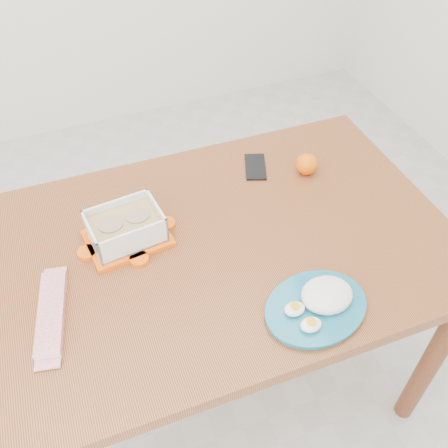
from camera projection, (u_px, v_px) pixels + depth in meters
name	position (u px, v px, depth m)	size (l,w,h in m)	color
ground	(188.00, 367.00, 1.88)	(3.50, 3.50, 0.00)	#B7B7B2
dining_table	(224.00, 264.00, 1.39)	(1.23, 0.83, 0.75)	brown
food_container	(126.00, 228.00, 1.29)	(0.23, 0.18, 0.09)	#FC5C07
orange_fruit	(307.00, 164.00, 1.49)	(0.07, 0.07, 0.07)	#FF6F05
rice_plate	(320.00, 302.00, 1.15)	(0.29, 0.29, 0.07)	#186A84
candy_bar	(51.00, 313.00, 1.14)	(0.23, 0.06, 0.02)	red
smartphone	(255.00, 167.00, 1.53)	(0.06, 0.12, 0.01)	black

